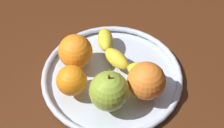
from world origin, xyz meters
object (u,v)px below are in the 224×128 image
orange_back_right (147,80)px  apple (109,91)px  orange_back_left (75,51)px  orange_front_left (72,80)px  banana (123,57)px  fruit_bowl (112,76)px

orange_back_right → apple: bearing=-122.8°
orange_back_left → orange_back_right: 16.21cm
orange_back_left → orange_front_left: (4.07, -5.92, -0.54)cm
banana → apple: size_ratio=2.25×
fruit_bowl → orange_front_left: (-3.75, -8.09, 3.93)cm
orange_back_left → orange_back_right: bearing=8.8°
banana → orange_front_left: 12.66cm
banana → orange_back_left: size_ratio=2.66×
fruit_bowl → orange_back_left: (-7.82, -2.16, 4.47)cm
banana → orange_front_left: (-3.68, -12.03, 1.39)cm
apple → banana: bearing=111.7°
orange_back_left → orange_back_right: orange_back_right is taller
apple → orange_back_right: 7.80cm
fruit_bowl → orange_back_right: orange_back_right is taller
banana → orange_back_right: (8.27, -3.61, 2.08)cm
apple → fruit_bowl: bearing=122.6°
orange_back_right → orange_front_left: bearing=-144.8°
fruit_bowl → apple: (3.98, -6.22, 4.71)cm
orange_back_left → orange_front_left: 7.21cm
fruit_bowl → orange_back_left: orange_back_left is taller
banana → orange_front_left: orange_front_left is taller
fruit_bowl → banana: 4.69cm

